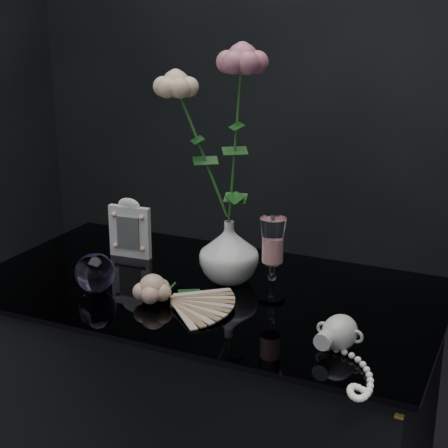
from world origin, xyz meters
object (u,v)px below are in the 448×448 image
at_px(vase, 229,251).
at_px(loose_rose, 153,288).
at_px(wine_glass, 272,260).
at_px(pearl_jar, 340,331).
at_px(picture_frame, 130,228).
at_px(paperweight, 95,273).

relative_size(vase, loose_rose, 0.78).
relative_size(wine_glass, pearl_jar, 0.78).
height_order(vase, loose_rose, vase).
xyz_separation_m(vase, loose_rose, (-0.10, -0.18, -0.04)).
relative_size(picture_frame, pearl_jar, 0.65).
relative_size(paperweight, pearl_jar, 0.38).
relative_size(wine_glass, paperweight, 2.08).
bearing_deg(wine_glass, picture_frame, 166.76).
distance_m(picture_frame, paperweight, 0.23).
bearing_deg(vase, paperweight, -143.18).
bearing_deg(pearl_jar, paperweight, -176.64).
relative_size(vase, picture_frame, 0.93).
bearing_deg(vase, pearl_jar, -33.20).
height_order(loose_rose, pearl_jar, pearl_jar).
relative_size(paperweight, loose_rose, 0.48).
distance_m(loose_rose, pearl_jar, 0.42).
bearing_deg(pearl_jar, picture_frame, 163.98).
bearing_deg(picture_frame, wine_glass, -17.49).
bearing_deg(vase, loose_rose, -118.93).
bearing_deg(wine_glass, pearl_jar, -38.23).
height_order(picture_frame, paperweight, picture_frame).
xyz_separation_m(wine_glass, pearl_jar, (0.19, -0.15, -0.06)).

